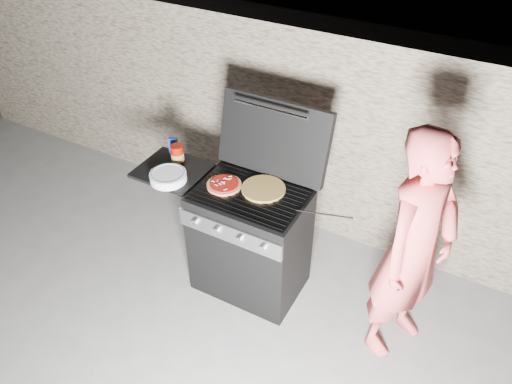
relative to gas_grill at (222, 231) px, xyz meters
The scene contains 10 objects.
ground 0.52m from the gas_grill, ahead, with size 50.00×50.00×0.00m, color slate.
stone_wall 1.17m from the gas_grill, 76.61° to the left, with size 8.00×0.35×1.80m, color gray.
gas_grill is the anchor object (origin of this frame).
pizza_topped 0.47m from the gas_grill, ahead, with size 0.25×0.25×0.03m, color tan, non-canonical shape.
pizza_plain 0.57m from the gas_grill, 16.73° to the left, with size 0.31×0.31×0.02m, color #E7B95A.
sauce_jar 0.68m from the gas_grill, 167.60° to the left, with size 0.10×0.10×0.15m, color #880F02.
blue_carton 0.76m from the gas_grill, 161.21° to the left, with size 0.06×0.04×0.14m, color #14309B.
plate_stack 0.61m from the gas_grill, 160.12° to the right, with size 0.27×0.27×0.06m, color white.
person 1.46m from the gas_grill, ahead, with size 0.63×0.41×1.73m, color #DC5154.
tongs 0.94m from the gas_grill, ahead, with size 0.01×0.01×0.39m, color black.
Camera 1 is at (1.35, -2.38, 3.07)m, focal length 35.00 mm.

